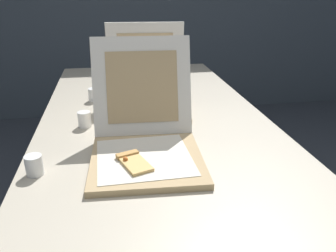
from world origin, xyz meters
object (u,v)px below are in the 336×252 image
(table, at_px, (157,133))
(cup_white_far, at_px, (94,95))
(pizza_box_middle, at_px, (147,97))
(cup_white_near_left, at_px, (34,165))
(cup_white_mid, at_px, (84,119))
(pizza_box_front, at_px, (145,142))

(table, bearing_deg, cup_white_far, 126.88)
(table, relative_size, pizza_box_middle, 5.53)
(table, height_order, cup_white_near_left, cup_white_near_left)
(cup_white_far, bearing_deg, cup_white_mid, -94.74)
(cup_white_near_left, height_order, cup_white_far, same)
(pizza_box_middle, relative_size, cup_white_far, 6.16)
(cup_white_near_left, xyz_separation_m, cup_white_mid, (0.13, 0.37, 0.00))
(cup_white_near_left, distance_m, cup_white_mid, 0.40)
(pizza_box_front, xyz_separation_m, cup_white_mid, (-0.22, 0.31, -0.02))
(table, xyz_separation_m, cup_white_mid, (-0.30, 0.03, 0.08))
(cup_white_far, relative_size, cup_white_mid, 1.00)
(pizza_box_middle, height_order, cup_white_near_left, pizza_box_middle)
(pizza_box_middle, bearing_deg, pizza_box_front, -92.25)
(pizza_box_middle, bearing_deg, table, -80.12)
(pizza_box_front, relative_size, cup_white_far, 7.68)
(pizza_box_front, bearing_deg, table, 77.50)
(pizza_box_front, relative_size, cup_white_near_left, 7.68)
(cup_white_far, height_order, cup_white_mid, same)
(pizza_box_middle, relative_size, cup_white_mid, 6.16)
(table, height_order, cup_white_far, cup_white_far)
(pizza_box_front, distance_m, cup_white_near_left, 0.36)
(table, bearing_deg, pizza_box_front, -105.61)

